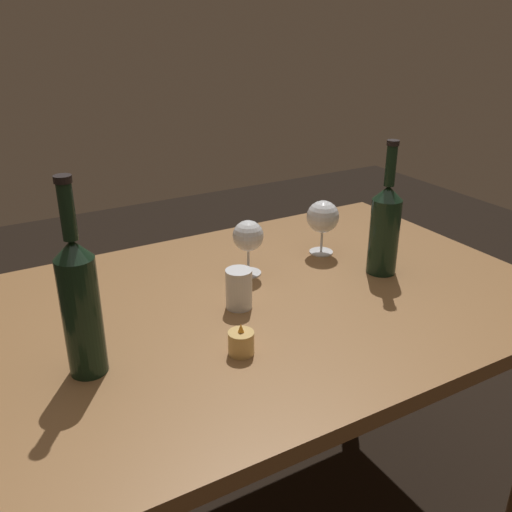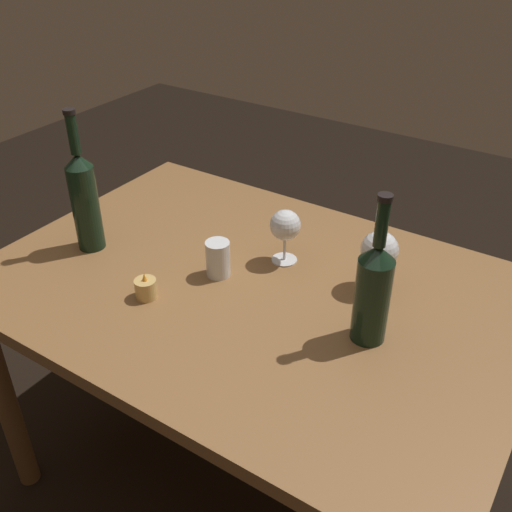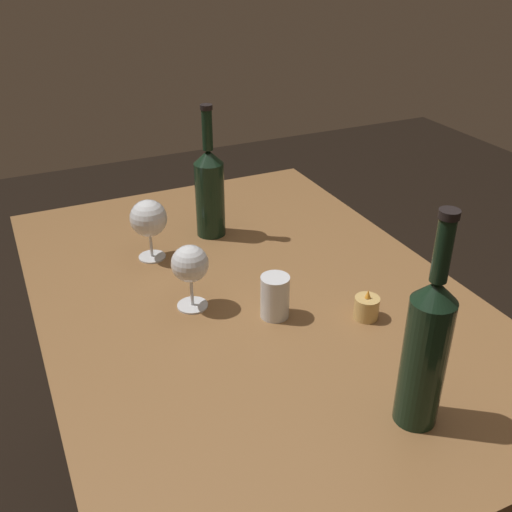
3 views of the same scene
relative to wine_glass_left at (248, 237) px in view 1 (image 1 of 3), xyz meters
The scene contains 7 objects.
dining_table 0.23m from the wine_glass_left, 85.23° to the left, with size 1.30×0.90×0.74m.
wine_glass_left is the anchor object (origin of this frame).
wine_glass_right 0.24m from the wine_glass_left, behind, with size 0.09×0.09×0.15m.
wine_bottle 0.34m from the wine_glass_left, 152.20° to the left, with size 0.08×0.08×0.34m.
wine_bottle_second 0.52m from the wine_glass_left, 25.52° to the left, with size 0.07×0.07×0.38m.
water_tumbler 0.19m from the wine_glass_left, 54.08° to the left, with size 0.06×0.06×0.09m.
votive_candle 0.38m from the wine_glass_left, 58.67° to the left, with size 0.05×0.05×0.07m.
Camera 1 is at (0.62, 1.01, 1.36)m, focal length 39.32 mm.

